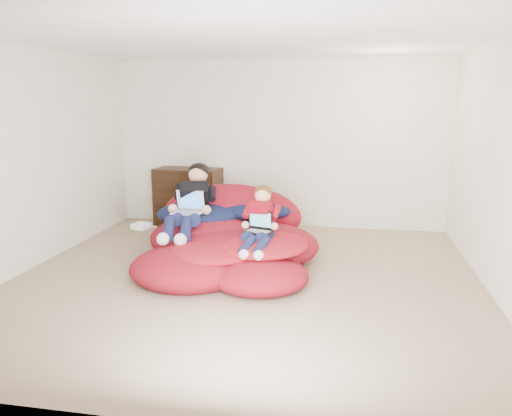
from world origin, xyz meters
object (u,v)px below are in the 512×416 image
Objects in this scene: older_boy at (191,200)px; laptop_white at (189,207)px; younger_boy at (260,220)px; laptop_black at (259,226)px; dresser at (188,197)px; beanbag_pile at (229,239)px.

older_boy is 0.12m from laptop_white.
younger_boy is 2.36× the size of laptop_white.
laptop_white reaches higher than laptop_black.
beanbag_pile is at bearing -57.57° from dresser.
laptop_white is at bearing 156.67° from laptop_black.
beanbag_pile is 2.82× the size of younger_boy.
younger_boy reaches higher than dresser.
younger_boy reaches higher than laptop_white.
laptop_white is (0.54, -1.63, 0.20)m from dresser.
laptop_white is 1.08× the size of laptop_black.
older_boy is 1.46× the size of younger_boy.
beanbag_pile is 0.62m from laptop_white.
beanbag_pile is 6.64× the size of laptop_white.
dresser is 2.51m from laptop_black.
younger_boy is 1.01m from laptop_white.
older_boy is at bearing 151.31° from laptop_black.
beanbag_pile reaches higher than laptop_black.
dresser is 2.79× the size of laptop_white.
laptop_black is at bearing -90.00° from younger_boy.
younger_boy is at bearing -21.51° from laptop_white.
dresser is at bearing 108.32° from laptop_white.
beanbag_pile is at bearing 1.83° from laptop_white.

